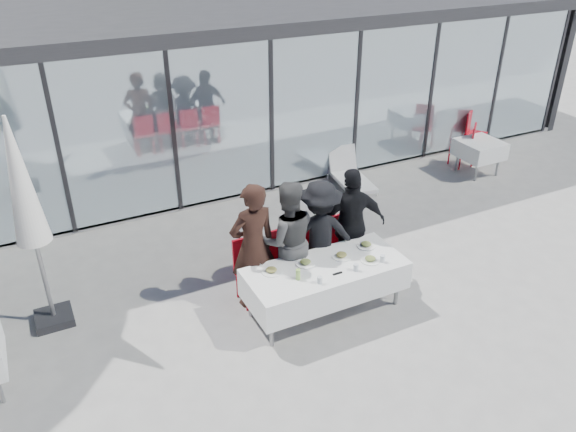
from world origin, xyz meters
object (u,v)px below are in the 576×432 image
at_px(plate_b, 305,263).
at_px(lounger, 349,174).
at_px(spare_chair_b, 467,144).
at_px(dining_table, 325,279).
at_px(diner_a, 253,246).
at_px(plate_d, 366,245).
at_px(plate_extra, 370,259).
at_px(diner_chair_b, 284,258).
at_px(diner_chair_c, 315,249).
at_px(plate_c, 342,255).
at_px(spare_table_right, 479,149).
at_px(market_umbrella, 24,196).
at_px(diner_chair_a, 250,267).
at_px(plate_a, 271,271).
at_px(diner_b, 287,240).
at_px(diner_c, 319,235).
at_px(diner_d, 351,224).
at_px(diner_chair_d, 346,241).
at_px(juice_bottle, 298,274).
at_px(folded_eyeglasses, 337,273).

bearing_deg(plate_b, lounger, 49.43).
xyz_separation_m(plate_b, spare_chair_b, (5.66, 2.94, -0.24)).
bearing_deg(dining_table, spare_chair_b, 29.82).
relative_size(diner_a, plate_d, 6.96).
height_order(plate_b, plate_extra, same).
bearing_deg(diner_chair_b, diner_chair_c, 0.00).
xyz_separation_m(plate_c, spare_table_right, (5.08, 2.59, -0.22)).
height_order(diner_chair_c, market_umbrella, market_umbrella).
height_order(diner_chair_a, plate_a, diner_chair_a).
bearing_deg(diner_b, plate_d, 171.93).
relative_size(diner_c, plate_b, 6.24).
height_order(plate_c, spare_table_right, plate_c).
bearing_deg(plate_d, diner_d, 88.15).
distance_m(plate_a, plate_b, 0.51).
bearing_deg(diner_chair_d, plate_extra, -101.11).
xyz_separation_m(diner_chair_b, spare_table_right, (5.68, 1.95, 0.02)).
bearing_deg(diner_chair_b, juice_bottle, -103.59).
height_order(diner_chair_c, spare_table_right, diner_chair_c).
bearing_deg(diner_chair_a, diner_b, -13.05).
bearing_deg(diner_chair_b, spare_table_right, 18.92).
bearing_deg(plate_c, diner_chair_b, 132.96).
xyz_separation_m(diner_d, lounger, (1.76, 2.81, -0.64)).
bearing_deg(dining_table, diner_chair_a, 137.48).
relative_size(diner_chair_a, spare_chair_b, 1.00).
bearing_deg(juice_bottle, diner_chair_b, 76.41).
distance_m(spare_chair_b, market_umbrella, 9.20).
bearing_deg(spare_table_right, diner_a, -161.57).
bearing_deg(diner_chair_b, folded_eyeglasses, -71.49).
bearing_deg(diner_d, plate_a, 30.53).
relative_size(plate_d, juice_bottle, 1.80).
relative_size(diner_d, diner_chair_d, 1.85).
relative_size(diner_chair_d, folded_eyeglasses, 6.96).
relative_size(diner_d, plate_extra, 6.55).
xyz_separation_m(dining_table, diner_chair_c, (0.25, 0.75, -0.00)).
relative_size(plate_b, plate_d, 1.00).
bearing_deg(folded_eyeglasses, diner_a, 135.23).
bearing_deg(diner_c, diner_b, 17.74).
distance_m(dining_table, plate_b, 0.37).
relative_size(plate_d, plate_extra, 1.00).
height_order(diner_d, plate_extra, diner_d).
distance_m(juice_bottle, spare_table_right, 6.52).
relative_size(diner_a, juice_bottle, 12.54).
xyz_separation_m(diner_c, diner_chair_c, (0.00, 0.12, -0.32)).
height_order(diner_chair_c, spare_chair_b, same).
relative_size(diner_chair_b, juice_bottle, 6.39).
distance_m(diner_chair_b, market_umbrella, 3.60).
bearing_deg(diner_chair_c, market_umbrella, 169.18).
bearing_deg(plate_c, diner_d, 46.93).
height_order(diner_chair_c, diner_chair_d, same).
xyz_separation_m(diner_chair_c, diner_chair_d, (0.55, 0.00, 0.00)).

